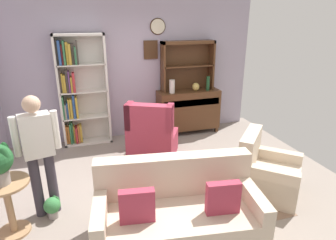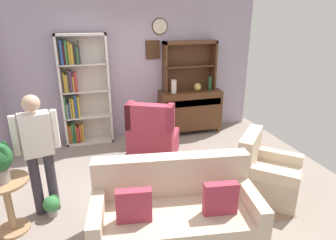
{
  "view_description": "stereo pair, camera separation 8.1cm",
  "coord_description": "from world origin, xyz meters",
  "px_view_note": "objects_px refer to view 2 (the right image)",
  "views": [
    {
      "loc": [
        -1.1,
        -3.63,
        2.41
      ],
      "look_at": [
        0.1,
        0.2,
        0.95
      ],
      "focal_mm": 31.05,
      "sensor_mm": 36.0,
      "label": 1
    },
    {
      "loc": [
        -1.02,
        -3.65,
        2.41
      ],
      "look_at": [
        0.1,
        0.2,
        0.95
      ],
      "focal_mm": 31.05,
      "sensor_mm": 36.0,
      "label": 2
    }
  ],
  "objects_px": {
    "bookshelf": "(81,91)",
    "book_stack": "(171,165)",
    "plant_stand": "(8,200)",
    "coffee_table": "(162,174)",
    "armchair_floral": "(266,175)",
    "person_reading": "(38,147)",
    "bottle_wine": "(210,83)",
    "sideboard": "(190,110)",
    "couch_floral": "(175,214)",
    "wingback_chair": "(153,138)",
    "potted_plant_small": "(52,205)",
    "sideboard_hutch": "(189,59)",
    "vase_tall": "(174,86)",
    "vase_round": "(198,87)"
  },
  "relations": [
    {
      "from": "wingback_chair",
      "to": "potted_plant_small",
      "type": "bearing_deg",
      "value": -142.9
    },
    {
      "from": "sideboard",
      "to": "person_reading",
      "type": "xyz_separation_m",
      "value": [
        -2.7,
        -2.04,
        0.4
      ]
    },
    {
      "from": "armchair_floral",
      "to": "person_reading",
      "type": "bearing_deg",
      "value": 171.42
    },
    {
      "from": "sideboard_hutch",
      "to": "coffee_table",
      "type": "height_order",
      "value": "sideboard_hutch"
    },
    {
      "from": "couch_floral",
      "to": "armchair_floral",
      "type": "xyz_separation_m",
      "value": [
        1.49,
        0.48,
        -0.02
      ]
    },
    {
      "from": "potted_plant_small",
      "to": "vase_round",
      "type": "bearing_deg",
      "value": 37.21
    },
    {
      "from": "armchair_floral",
      "to": "wingback_chair",
      "type": "relative_size",
      "value": 1.01
    },
    {
      "from": "couch_floral",
      "to": "potted_plant_small",
      "type": "xyz_separation_m",
      "value": [
        -1.37,
        0.79,
        -0.15
      ]
    },
    {
      "from": "potted_plant_small",
      "to": "book_stack",
      "type": "xyz_separation_m",
      "value": [
        1.56,
        0.02,
        0.31
      ]
    },
    {
      "from": "vase_tall",
      "to": "plant_stand",
      "type": "xyz_separation_m",
      "value": [
        -2.67,
        -2.23,
        -0.64
      ]
    },
    {
      "from": "person_reading",
      "to": "book_stack",
      "type": "height_order",
      "value": "person_reading"
    },
    {
      "from": "bookshelf",
      "to": "person_reading",
      "type": "bearing_deg",
      "value": -103.7
    },
    {
      "from": "wingback_chair",
      "to": "person_reading",
      "type": "bearing_deg",
      "value": -147.04
    },
    {
      "from": "potted_plant_small",
      "to": "person_reading",
      "type": "height_order",
      "value": "person_reading"
    },
    {
      "from": "couch_floral",
      "to": "coffee_table",
      "type": "height_order",
      "value": "couch_floral"
    },
    {
      "from": "armchair_floral",
      "to": "coffee_table",
      "type": "distance_m",
      "value": 1.46
    },
    {
      "from": "book_stack",
      "to": "sideboard_hutch",
      "type": "bearing_deg",
      "value": 64.54
    },
    {
      "from": "sideboard",
      "to": "coffee_table",
      "type": "distance_m",
      "value": 2.46
    },
    {
      "from": "coffee_table",
      "to": "person_reading",
      "type": "bearing_deg",
      "value": 175.95
    },
    {
      "from": "bookshelf",
      "to": "bottle_wine",
      "type": "distance_m",
      "value": 2.58
    },
    {
      "from": "vase_round",
      "to": "potted_plant_small",
      "type": "distance_m",
      "value": 3.57
    },
    {
      "from": "bottle_wine",
      "to": "book_stack",
      "type": "height_order",
      "value": "bottle_wine"
    },
    {
      "from": "vase_tall",
      "to": "book_stack",
      "type": "relative_size",
      "value": 1.24
    },
    {
      "from": "bottle_wine",
      "to": "wingback_chair",
      "type": "bearing_deg",
      "value": -148.66
    },
    {
      "from": "armchair_floral",
      "to": "potted_plant_small",
      "type": "distance_m",
      "value": 2.88
    },
    {
      "from": "sideboard_hutch",
      "to": "book_stack",
      "type": "height_order",
      "value": "sideboard_hutch"
    },
    {
      "from": "sideboard",
      "to": "plant_stand",
      "type": "relative_size",
      "value": 1.94
    },
    {
      "from": "sideboard",
      "to": "plant_stand",
      "type": "height_order",
      "value": "sideboard"
    },
    {
      "from": "bookshelf",
      "to": "bottle_wine",
      "type": "height_order",
      "value": "bookshelf"
    },
    {
      "from": "coffee_table",
      "to": "plant_stand",
      "type": "bearing_deg",
      "value": -174.95
    },
    {
      "from": "vase_tall",
      "to": "couch_floral",
      "type": "distance_m",
      "value": 3.1
    },
    {
      "from": "coffee_table",
      "to": "book_stack",
      "type": "xyz_separation_m",
      "value": [
        0.12,
        -0.0,
        0.12
      ]
    },
    {
      "from": "sideboard_hutch",
      "to": "couch_floral",
      "type": "xyz_separation_m",
      "value": [
        -1.26,
        -3.06,
        -1.25
      ]
    },
    {
      "from": "bookshelf",
      "to": "coffee_table",
      "type": "bearing_deg",
      "value": -66.08
    },
    {
      "from": "couch_floral",
      "to": "armchair_floral",
      "type": "height_order",
      "value": "couch_floral"
    },
    {
      "from": "bookshelf",
      "to": "plant_stand",
      "type": "xyz_separation_m",
      "value": [
        -0.88,
        -2.39,
        -0.64
      ]
    },
    {
      "from": "sideboard",
      "to": "person_reading",
      "type": "bearing_deg",
      "value": -142.98
    },
    {
      "from": "bottle_wine",
      "to": "wingback_chair",
      "type": "xyz_separation_m",
      "value": [
        -1.43,
        -0.87,
        -0.68
      ]
    },
    {
      "from": "bookshelf",
      "to": "book_stack",
      "type": "bearing_deg",
      "value": -63.49
    },
    {
      "from": "bottle_wine",
      "to": "armchair_floral",
      "type": "height_order",
      "value": "bottle_wine"
    },
    {
      "from": "vase_round",
      "to": "person_reading",
      "type": "distance_m",
      "value": 3.45
    },
    {
      "from": "sideboard_hutch",
      "to": "armchair_floral",
      "type": "distance_m",
      "value": 2.89
    },
    {
      "from": "sideboard",
      "to": "vase_round",
      "type": "relative_size",
      "value": 7.65
    },
    {
      "from": "vase_round",
      "to": "wingback_chair",
      "type": "bearing_deg",
      "value": -142.65
    },
    {
      "from": "couch_floral",
      "to": "coffee_table",
      "type": "bearing_deg",
      "value": 85.41
    },
    {
      "from": "sideboard",
      "to": "book_stack",
      "type": "distance_m",
      "value": 2.4
    },
    {
      "from": "sideboard",
      "to": "wingback_chair",
      "type": "relative_size",
      "value": 1.22
    },
    {
      "from": "plant_stand",
      "to": "coffee_table",
      "type": "distance_m",
      "value": 1.87
    },
    {
      "from": "potted_plant_small",
      "to": "book_stack",
      "type": "height_order",
      "value": "book_stack"
    },
    {
      "from": "person_reading",
      "to": "coffee_table",
      "type": "bearing_deg",
      "value": -4.05
    }
  ]
}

